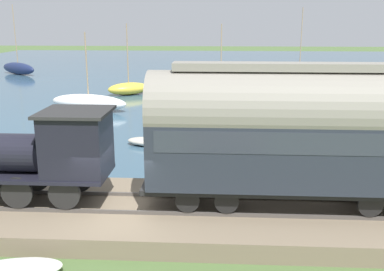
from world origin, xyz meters
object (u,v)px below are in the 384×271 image
(passenger_coach, at_px, (298,130))
(rowboat_far_out, at_px, (148,142))
(sailboat_black, at_px, (221,87))
(steam_locomotive, at_px, (37,151))
(sailboat_white, at_px, (89,102))
(sailboat_navy, at_px, (18,68))
(sailboat_brown, at_px, (299,70))
(rowboat_mid_harbor, at_px, (194,159))
(sailboat_yellow, at_px, (129,88))
(rowboat_near_shore, at_px, (374,176))

(passenger_coach, distance_m, rowboat_far_out, 11.50)
(sailboat_black, xyz_separation_m, rowboat_far_out, (-17.69, 3.92, -0.37))
(steam_locomotive, relative_size, sailboat_white, 0.98)
(steam_locomotive, xyz_separation_m, rowboat_far_out, (9.21, -2.18, -2.18))
(sailboat_black, height_order, sailboat_navy, sailboat_navy)
(sailboat_white, bearing_deg, sailboat_navy, 48.84)
(sailboat_white, height_order, sailboat_black, sailboat_black)
(sailboat_brown, bearing_deg, sailboat_white, 146.24)
(rowboat_far_out, bearing_deg, steam_locomotive, -179.76)
(sailboat_black, height_order, rowboat_mid_harbor, sailboat_black)
(sailboat_yellow, bearing_deg, rowboat_far_out, 163.73)
(sailboat_navy, xyz_separation_m, rowboat_mid_harbor, (-33.58, -23.27, -0.51))
(steam_locomotive, relative_size, rowboat_near_shore, 2.57)
(sailboat_brown, bearing_deg, sailboat_yellow, 137.02)
(passenger_coach, height_order, rowboat_near_shore, passenger_coach)
(steam_locomotive, distance_m, rowboat_mid_harbor, 8.18)
(passenger_coach, distance_m, sailboat_yellow, 27.83)
(sailboat_white, distance_m, rowboat_far_out, 10.90)
(steam_locomotive, bearing_deg, sailboat_brown, -21.05)
(passenger_coach, relative_size, sailboat_white, 1.54)
(sailboat_yellow, height_order, rowboat_near_shore, sailboat_yellow)
(sailboat_black, xyz_separation_m, sailboat_yellow, (-1.25, 8.19, -0.02))
(sailboat_white, height_order, sailboat_navy, sailboat_navy)
(passenger_coach, bearing_deg, sailboat_brown, -9.96)
(steam_locomotive, height_order, rowboat_near_shore, steam_locomotive)
(sailboat_white, distance_m, sailboat_navy, 26.03)
(steam_locomotive, bearing_deg, sailboat_yellow, 4.65)
(passenger_coach, bearing_deg, rowboat_far_out, 33.92)
(sailboat_yellow, distance_m, rowboat_near_shore, 25.87)
(passenger_coach, distance_m, sailboat_brown, 40.67)
(sailboat_brown, distance_m, rowboat_far_out, 33.49)
(rowboat_near_shore, height_order, rowboat_mid_harbor, rowboat_near_shore)
(sailboat_navy, bearing_deg, steam_locomotive, -120.58)
(sailboat_navy, relative_size, sailboat_brown, 1.05)
(sailboat_black, bearing_deg, sailboat_white, 139.94)
(rowboat_mid_harbor, bearing_deg, sailboat_white, 86.27)
(rowboat_far_out, bearing_deg, rowboat_mid_harbor, -124.77)
(rowboat_mid_harbor, bearing_deg, rowboat_near_shore, -53.77)
(rowboat_near_shore, bearing_deg, sailboat_white, 40.17)
(rowboat_near_shore, relative_size, rowboat_far_out, 0.97)
(sailboat_yellow, bearing_deg, sailboat_white, 137.08)
(sailboat_brown, bearing_deg, passenger_coach, 177.72)
(sailboat_black, height_order, rowboat_near_shore, sailboat_black)
(sailboat_yellow, bearing_deg, passenger_coach, 171.37)
(sailboat_navy, height_order, rowboat_near_shore, sailboat_navy)
(sailboat_black, distance_m, sailboat_brown, 16.04)
(steam_locomotive, distance_m, rowboat_near_shore, 13.21)
(steam_locomotive, height_order, sailboat_black, sailboat_black)
(sailboat_white, xyz_separation_m, sailboat_black, (8.49, -9.74, -0.03))
(sailboat_white, xyz_separation_m, sailboat_navy, (21.40, 14.81, 0.14))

